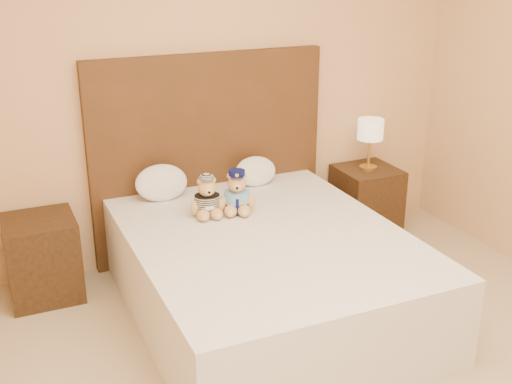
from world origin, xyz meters
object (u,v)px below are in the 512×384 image
(nightstand_left, at_px, (43,258))
(nightstand_right, at_px, (366,201))
(pillow_left, at_px, (161,181))
(pillow_right, at_px, (256,170))
(bed, at_px, (267,274))
(teddy_police, at_px, (237,192))
(lamp, at_px, (370,132))
(teddy_prisoner, at_px, (207,196))

(nightstand_left, bearing_deg, nightstand_right, 0.00)
(pillow_left, distance_m, pillow_right, 0.71)
(bed, distance_m, teddy_police, 0.58)
(lamp, xyz_separation_m, pillow_left, (-1.67, 0.03, -0.17))
(nightstand_right, relative_size, teddy_prisoner, 2.07)
(lamp, height_order, teddy_prisoner, lamp)
(bed, height_order, teddy_police, teddy_police)
(nightstand_left, bearing_deg, pillow_left, 2.06)
(bed, bearing_deg, teddy_prisoner, 119.07)
(teddy_police, xyz_separation_m, pillow_right, (0.32, 0.43, -0.03))
(nightstand_right, bearing_deg, bed, -147.38)
(teddy_prisoner, relative_size, pillow_right, 0.84)
(bed, relative_size, teddy_police, 7.00)
(pillow_left, height_order, pillow_right, pillow_left)
(nightstand_right, bearing_deg, teddy_prisoner, -165.52)
(nightstand_right, relative_size, pillow_left, 1.50)
(nightstand_right, bearing_deg, lamp, 180.00)
(pillow_left, bearing_deg, teddy_police, -48.36)
(nightstand_left, distance_m, teddy_police, 1.35)
(lamp, bearing_deg, teddy_prisoner, -165.52)
(bed, distance_m, pillow_left, 1.01)
(nightstand_left, xyz_separation_m, pillow_left, (0.83, 0.03, 0.40))
(lamp, bearing_deg, pillow_right, 178.20)
(lamp, distance_m, pillow_left, 1.68)
(bed, bearing_deg, nightstand_right, 32.62)
(nightstand_left, xyz_separation_m, nightstand_right, (2.50, 0.00, 0.00))
(teddy_police, bearing_deg, nightstand_right, 38.35)
(nightstand_left, distance_m, lamp, 2.56)
(teddy_police, relative_size, teddy_prisoner, 1.07)
(nightstand_left, xyz_separation_m, pillow_right, (1.54, 0.03, 0.39))
(bed, height_order, lamp, lamp)
(nightstand_left, height_order, lamp, lamp)
(nightstand_right, distance_m, pillow_right, 1.03)
(nightstand_left, relative_size, pillow_left, 1.50)
(lamp, distance_m, teddy_prisoner, 1.54)
(nightstand_right, relative_size, pillow_right, 1.74)
(nightstand_left, distance_m, pillow_left, 0.93)
(nightstand_right, bearing_deg, pillow_right, 178.20)
(nightstand_left, height_order, teddy_prisoner, teddy_prisoner)
(teddy_prisoner, bearing_deg, pillow_left, 121.58)
(nightstand_left, height_order, nightstand_right, same)
(lamp, relative_size, teddy_prisoner, 1.50)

